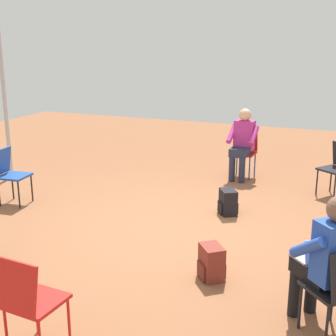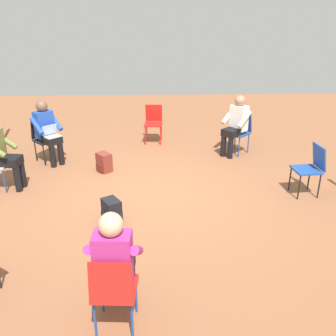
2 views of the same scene
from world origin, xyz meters
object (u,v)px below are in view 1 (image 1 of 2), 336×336
chair_east (245,149)px  chair_west (29,299)px  person_in_magenta (243,140)px  backpack_by_empty_chair (228,203)px  chair_north (10,172)px  person_with_laptop (327,255)px  backpack_near_laptop_user (212,264)px

chair_east → chair_west: same height
person_in_magenta → backpack_by_empty_chair: size_ratio=3.44×
chair_north → chair_east: size_ratio=1.00×
person_with_laptop → backpack_by_empty_chair: person_with_laptop is taller
person_with_laptop → backpack_near_laptop_user: (0.50, 1.13, -0.53)m
backpack_near_laptop_user → person_in_magenta: bearing=9.0°
chair_north → person_with_laptop: (-1.56, -4.62, 0.20)m
person_with_laptop → person_in_magenta: size_ratio=1.00×
backpack_near_laptop_user → backpack_by_empty_chair: bearing=10.2°
chair_north → chair_west: bearing=37.0°
chair_west → person_in_magenta: bearing=90.6°
chair_west → backpack_near_laptop_user: 1.98m
chair_north → person_with_laptop: 4.88m
person_with_laptop → backpack_near_laptop_user: person_with_laptop is taller
chair_east → chair_west: bearing=90.0°
person_with_laptop → person_in_magenta: (4.19, 1.72, 0.00)m
chair_north → backpack_near_laptop_user: (-1.07, -3.49, -0.34)m
backpack_by_empty_chair → chair_west: bearing=170.5°
chair_east → chair_west: 5.59m
person_in_magenta → backpack_by_empty_chair: bearing=101.5°
chair_north → person_with_laptop: person_with_laptop is taller
chair_north → person_with_laptop: bearing=65.8°
chair_north → backpack_by_empty_chair: bearing=98.8°
person_in_magenta → chair_north: bearing=45.8°
backpack_near_laptop_user → backpack_by_empty_chair: 1.90m
chair_west → backpack_near_laptop_user: chair_west is taller
person_in_magenta → backpack_near_laptop_user: person_in_magenta is taller
person_with_laptop → person_in_magenta: 4.53m
chair_east → backpack_near_laptop_user: 3.92m
chair_north → chair_west: same height
chair_east → person_with_laptop: (-4.36, -1.71, 0.20)m
chair_west → person_in_magenta: (5.41, -0.35, 0.20)m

